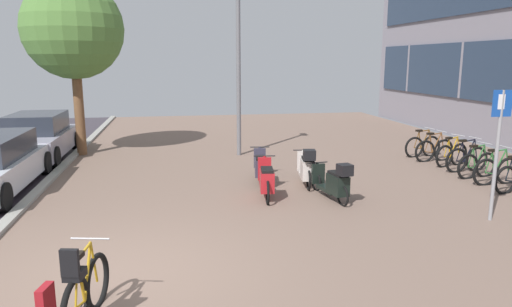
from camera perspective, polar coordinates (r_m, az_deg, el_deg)
The scene contains 16 objects.
ground at distance 7.23m, azimuth -4.43°, elevation -14.17°, with size 21.00×40.00×0.13m.
bicycle_foreground at distance 6.14m, azimuth -20.50°, elevation -15.47°, with size 0.78×1.36×1.09m.
bicycle_rack_01 at distance 13.21m, azimuth 27.33°, elevation -1.91°, with size 1.40×0.48×0.99m.
bicycle_rack_02 at distance 13.73m, azimuth 25.36°, elevation -1.30°, with size 1.33×0.48×0.97m.
bicycle_rack_03 at distance 14.39m, azimuth 24.32°, elevation -0.64°, with size 1.41×0.48×1.00m.
bicycle_rack_04 at distance 14.96m, azimuth 22.77°, elevation -0.15°, with size 1.28×0.53×0.96m.
bicycle_rack_05 at distance 15.47m, azimuth 20.93°, elevation 0.37°, with size 1.38×0.48×0.98m.
bicycle_rack_06 at distance 16.07m, azimuth 19.68°, elevation 0.84°, with size 1.35×0.48×0.97m.
scooter_near at distance 10.53m, azimuth 9.52°, elevation -3.46°, with size 0.62×1.75×0.95m.
scooter_mid at distance 11.99m, azimuth 0.56°, elevation -1.66°, with size 0.58×1.72×0.82m.
scooter_far at distance 11.65m, azimuth 6.21°, elevation -1.76°, with size 0.60×1.71×1.02m.
scooter_extra at distance 10.62m, azimuth 1.26°, elevation -3.29°, with size 0.58×1.83×0.86m.
parked_car_far at distance 16.43m, azimuth -25.15°, elevation 1.80°, with size 1.90×4.01×1.42m.
parking_sign at distance 9.98m, azimuth 27.44°, elevation 1.32°, with size 0.40×0.07×2.54m.
lamp_post at distance 15.16m, azimuth -2.16°, elevation 10.99°, with size 0.20×0.52×5.36m.
street_tree at distance 16.31m, azimuth -21.43°, elevation 13.88°, with size 3.15×3.15×5.62m.
Camera 1 is at (0.81, -6.50, 3.09)m, focal length 32.76 mm.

